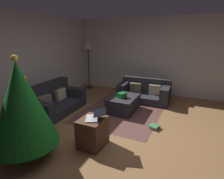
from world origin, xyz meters
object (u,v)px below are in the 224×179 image
tv_remote (127,98)px  corner_lamp (88,49)px  couch_right (145,92)px  laptop (95,116)px  book_stack (154,127)px  side_table (93,132)px  christmas_tree (22,104)px  couch_left (54,101)px  ottoman (123,104)px  gift_box (122,95)px

tv_remote → corner_lamp: bearing=45.8°
couch_right → laptop: bearing=85.2°
tv_remote → book_stack: 1.07m
side_table → laptop: size_ratio=1.15×
laptop → christmas_tree: bearing=130.9°
laptop → book_stack: laptop is taller
couch_left → tv_remote: size_ratio=10.24×
laptop → ottoman: bearing=4.7°
tv_remote → christmas_tree: christmas_tree is taller
corner_lamp → couch_right: bearing=-101.0°
gift_box → corner_lamp: corner_lamp is taller
couch_right → ottoman: 1.15m
christmas_tree → side_table: bearing=-48.5°
christmas_tree → laptop: (0.77, -0.89, -0.35)m
couch_left → ottoman: couch_left is taller
book_stack → laptop: bearing=142.6°
tv_remote → laptop: size_ratio=0.34×
ottoman → gift_box: 0.28m
couch_left → christmas_tree: (-1.71, -0.95, 0.66)m
side_table → corner_lamp: bearing=32.8°
couch_left → laptop: bearing=60.9°
couch_left → christmas_tree: christmas_tree is taller
tv_remote → laptop: bearing=172.7°
couch_left → ottoman: size_ratio=1.71×
laptop → corner_lamp: (3.34, 2.21, 0.90)m
couch_left → christmas_tree: size_ratio=0.94×
ottoman → book_stack: (-0.65, -1.00, -0.16)m
couch_right → side_table: (-2.90, 0.19, 0.00)m
couch_left → tv_remote: couch_left is taller
side_table → christmas_tree: bearing=131.5°
gift_box → side_table: (-1.72, -0.11, -0.19)m
couch_left → corner_lamp: 2.71m
corner_lamp → side_table: bearing=-147.2°
laptop → corner_lamp: corner_lamp is taller
christmas_tree → tv_remote: bearing=-20.3°
laptop → corner_lamp: size_ratio=0.27×
side_table → laptop: (0.02, -0.05, 0.33)m
ottoman → gift_box: bearing=168.7°
ottoman → laptop: (-1.77, -0.14, 0.40)m
gift_box → ottoman: bearing=-11.3°
laptop → corner_lamp: 4.10m
tv_remote → corner_lamp: corner_lamp is taller
ottoman → side_table: (-1.79, -0.10, 0.07)m
corner_lamp → couch_left: bearing=-171.3°
tv_remote → book_stack: bearing=-129.2°
tv_remote → couch_right: bearing=-13.4°
gift_box → laptop: bearing=-174.6°
gift_box → laptop: 1.71m
couch_left → couch_right: size_ratio=1.04×
side_table → book_stack: 1.48m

